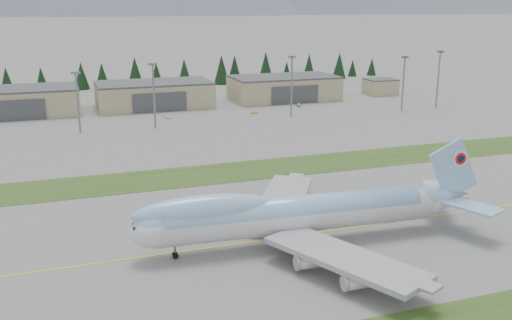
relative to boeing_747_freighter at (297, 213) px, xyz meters
name	(u,v)px	position (x,y,z in m)	size (l,w,h in m)	color
ground	(355,227)	(14.24, 3.47, -6.01)	(7000.00, 7000.00, 0.00)	slate
grass_strip_far	(274,168)	(14.24, 48.47, -6.01)	(400.00, 18.00, 0.08)	#2E491A
taxiway_line_main	(355,227)	(14.24, 3.47, -6.01)	(400.00, 0.40, 0.02)	yellow
boeing_747_freighter	(297,213)	(0.00, 0.00, 0.00)	(69.06, 59.66, 18.23)	silver
hangar_left	(16,101)	(-55.76, 153.37, -0.62)	(48.00, 26.60, 10.80)	tan
hangar_center	(154,94)	(-0.76, 153.37, -0.62)	(48.00, 26.60, 10.80)	tan
hangar_right	(284,88)	(59.24, 153.37, -0.62)	(48.00, 26.60, 10.80)	tan
control_shed	(380,87)	(109.24, 151.47, -2.21)	(14.00, 12.00, 7.60)	tan
floodlight_masts	(287,77)	(43.86, 112.40, 9.91)	(149.92, 7.18, 23.96)	slate
service_vehicle_a	(167,118)	(-0.41, 126.67, -6.01)	(1.37, 3.40, 1.16)	white
service_vehicle_b	(254,113)	(34.76, 124.68, -6.01)	(1.09, 3.11, 1.03)	gold
service_vehicle_c	(299,106)	(58.57, 134.35, -6.01)	(1.73, 4.26, 1.24)	#ABAAAF
conifer_belt	(161,73)	(13.09, 215.18, 1.21)	(272.30, 15.09, 16.92)	black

